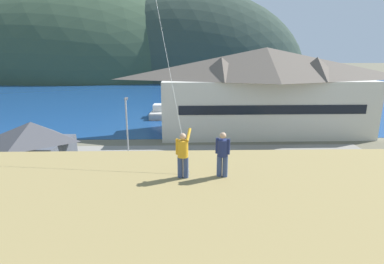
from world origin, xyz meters
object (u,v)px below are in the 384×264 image
object	(u,v)px
wharf_dock	(180,113)
parked_car_mid_row_center	(299,162)
parked_car_front_row_red	(199,187)
parked_car_back_row_left	(262,187)
parked_car_front_row_silver	(228,165)
harbor_lodge	(265,89)
parked_car_front_row_end	(132,164)
moored_boat_wharfside	(159,112)
parked_car_lone_by_shed	(327,186)
person_kite_flyer	(183,154)
parking_light_pole	(127,124)
storage_shed_near_lot	(35,154)
person_companion	(223,153)

from	to	relation	value
wharf_dock	parked_car_mid_row_center	world-z (taller)	parked_car_mid_row_center
parked_car_front_row_red	parked_car_back_row_left	distance (m)	4.59
parked_car_mid_row_center	wharf_dock	bearing A→B (deg)	112.49
parked_car_front_row_silver	parked_car_front_row_red	size ratio (longest dim) A/B	0.99
harbor_lodge	parked_car_front_row_end	size ratio (longest dim) A/B	6.50
harbor_lodge	parked_car_back_row_left	size ratio (longest dim) A/B	6.60
moored_boat_wharfside	parked_car_front_row_red	world-z (taller)	moored_boat_wharfside
parked_car_lone_by_shed	parked_car_front_row_end	xyz separation A→B (m)	(-15.07, 5.00, 0.00)
parked_car_front_row_end	person_kite_flyer	world-z (taller)	person_kite_flyer
harbor_lodge	moored_boat_wharfside	world-z (taller)	harbor_lodge
wharf_dock	parked_car_front_row_silver	world-z (taller)	parked_car_front_row_silver
parked_car_front_row_end	parked_car_front_row_silver	bearing A→B (deg)	-2.74
harbor_lodge	parked_car_mid_row_center	size ratio (longest dim) A/B	6.67
moored_boat_wharfside	parked_car_back_row_left	size ratio (longest dim) A/B	1.75
wharf_dock	parking_light_pole	bearing A→B (deg)	-102.00
moored_boat_wharfside	parked_car_front_row_silver	world-z (taller)	moored_boat_wharfside
parked_car_mid_row_center	parked_car_back_row_left	xyz separation A→B (m)	(-4.59, -5.19, 0.00)
moored_boat_wharfside	storage_shed_near_lot	bearing A→B (deg)	-105.04
storage_shed_near_lot	parked_car_front_row_silver	xyz separation A→B (m)	(15.66, 1.78, -1.72)
storage_shed_near_lot	parked_car_front_row_red	xyz separation A→B (m)	(12.92, -2.73, -1.72)
parked_car_front_row_silver	person_companion	bearing A→B (deg)	-99.50
storage_shed_near_lot	parked_car_front_row_end	xyz separation A→B (m)	(7.20, 2.19, -1.72)
parked_car_mid_row_center	parked_car_back_row_left	bearing A→B (deg)	-131.50
storage_shed_near_lot	parked_car_lone_by_shed	distance (m)	22.52
parked_car_lone_by_shed	parked_car_back_row_left	distance (m)	4.77
moored_boat_wharfside	person_kite_flyer	distance (m)	40.93
harbor_lodge	storage_shed_near_lot	bearing A→B (deg)	-143.45
harbor_lodge	person_kite_flyer	size ratio (longest dim) A/B	15.15
parking_light_pole	storage_shed_near_lot	bearing A→B (deg)	-134.55
parked_car_front_row_end	parking_light_pole	size ratio (longest dim) A/B	0.70
person_kite_flyer	harbor_lodge	bearing A→B (deg)	69.97
parked_car_back_row_left	person_companion	size ratio (longest dim) A/B	2.45
parked_car_mid_row_center	storage_shed_near_lot	bearing A→B (deg)	-173.88
harbor_lodge	parking_light_pole	size ratio (longest dim) A/B	4.55
parked_car_mid_row_center	parking_light_pole	size ratio (longest dim) A/B	0.68
person_companion	person_kite_flyer	bearing A→B (deg)	-177.52
parked_car_front_row_end	person_kite_flyer	xyz separation A→B (m)	(4.61, -14.52, 5.83)
parked_car_front_row_end	person_companion	world-z (taller)	person_companion
parked_car_lone_by_shed	parking_light_pole	xyz separation A→B (m)	(-16.10, 9.08, 2.65)
moored_boat_wharfside	parked_car_back_row_left	xyz separation A→B (m)	(10.01, -30.71, 0.34)
parked_car_lone_by_shed	parked_car_front_row_red	distance (m)	9.36
parked_car_mid_row_center	parked_car_front_row_silver	world-z (taller)	same
wharf_dock	parked_car_front_row_red	distance (m)	31.90
storage_shed_near_lot	moored_boat_wharfside	size ratio (longest dim) A/B	0.77
parked_car_lone_by_shed	parked_car_front_row_silver	bearing A→B (deg)	145.24
parked_car_front_row_silver	parked_car_lone_by_shed	bearing A→B (deg)	-34.76
parked_car_lone_by_shed	parked_car_back_row_left	xyz separation A→B (m)	(-4.77, -0.02, 0.00)
wharf_dock	parked_car_front_row_end	xyz separation A→B (m)	(-3.82, -26.92, 0.71)
harbor_lodge	parking_light_pole	distance (m)	19.30
wharf_dock	person_kite_flyer	world-z (taller)	person_kite_flyer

